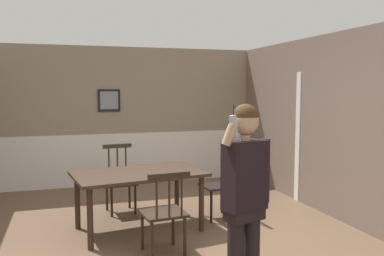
{
  "coord_description": "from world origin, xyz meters",
  "views": [
    {
      "loc": [
        -1.01,
        -4.45,
        1.84
      ],
      "look_at": [
        0.15,
        -0.77,
        1.46
      ],
      "focal_mm": 38.18,
      "sensor_mm": 36.0,
      "label": 1
    }
  ],
  "objects_px": {
    "chair_near_window": "(164,212)",
    "person_figure": "(245,191)",
    "chair_by_doorway": "(219,185)",
    "chair_at_table_head": "(120,180)",
    "dining_table": "(139,179)"
  },
  "relations": [
    {
      "from": "chair_by_doorway",
      "to": "chair_at_table_head",
      "type": "relative_size",
      "value": 0.98
    },
    {
      "from": "chair_near_window",
      "to": "person_figure",
      "type": "bearing_deg",
      "value": -76.27
    },
    {
      "from": "dining_table",
      "to": "chair_at_table_head",
      "type": "bearing_deg",
      "value": 98.28
    },
    {
      "from": "chair_by_doorway",
      "to": "person_figure",
      "type": "bearing_deg",
      "value": 158.93
    },
    {
      "from": "chair_at_table_head",
      "to": "dining_table",
      "type": "bearing_deg",
      "value": 93.0
    },
    {
      "from": "chair_near_window",
      "to": "chair_at_table_head",
      "type": "xyz_separation_m",
      "value": [
        -0.25,
        1.74,
        -0.0
      ]
    },
    {
      "from": "chair_by_doorway",
      "to": "chair_at_table_head",
      "type": "height_order",
      "value": "chair_at_table_head"
    },
    {
      "from": "dining_table",
      "to": "chair_at_table_head",
      "type": "xyz_separation_m",
      "value": [
        -0.13,
        0.87,
        -0.2
      ]
    },
    {
      "from": "dining_table",
      "to": "chair_near_window",
      "type": "relative_size",
      "value": 1.83
    },
    {
      "from": "chair_near_window",
      "to": "chair_by_doorway",
      "type": "xyz_separation_m",
      "value": [
        1.06,
        1.04,
        -0.0
      ]
    },
    {
      "from": "dining_table",
      "to": "person_figure",
      "type": "height_order",
      "value": "person_figure"
    },
    {
      "from": "chair_at_table_head",
      "to": "chair_near_window",
      "type": "bearing_deg",
      "value": 93.0
    },
    {
      "from": "chair_near_window",
      "to": "chair_by_doorway",
      "type": "relative_size",
      "value": 0.98
    },
    {
      "from": "chair_near_window",
      "to": "chair_by_doorway",
      "type": "distance_m",
      "value": 1.49
    },
    {
      "from": "chair_at_table_head",
      "to": "person_figure",
      "type": "bearing_deg",
      "value": 97.47
    }
  ]
}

